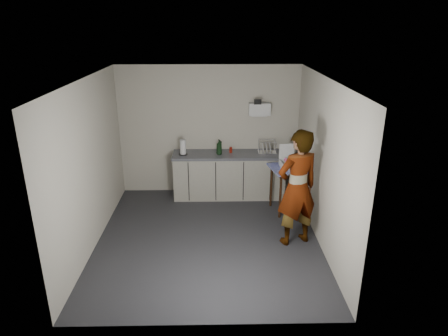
{
  "coord_description": "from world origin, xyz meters",
  "views": [
    {
      "loc": [
        0.15,
        -5.79,
        3.41
      ],
      "look_at": [
        0.27,
        0.45,
        1.07
      ],
      "focal_mm": 32.0,
      "sensor_mm": 36.0,
      "label": 1
    }
  ],
  "objects_px": {
    "standing_man": "(297,188)",
    "soda_can": "(231,150)",
    "soap_bottle": "(219,147)",
    "dish_rack": "(267,150)",
    "paper_towel": "(183,148)",
    "kitchen_counter": "(229,176)",
    "bakery_box": "(288,162)",
    "dark_bottle": "(220,147)",
    "side_table": "(289,173)"
  },
  "relations": [
    {
      "from": "standing_man",
      "to": "dish_rack",
      "type": "distance_m",
      "value": 1.89
    },
    {
      "from": "side_table",
      "to": "dark_bottle",
      "type": "xyz_separation_m",
      "value": [
        -1.26,
        0.77,
        0.27
      ]
    },
    {
      "from": "paper_towel",
      "to": "dish_rack",
      "type": "bearing_deg",
      "value": 3.35
    },
    {
      "from": "standing_man",
      "to": "bakery_box",
      "type": "distance_m",
      "value": 1.19
    },
    {
      "from": "kitchen_counter",
      "to": "soda_can",
      "type": "xyz_separation_m",
      "value": [
        0.03,
        0.06,
        0.54
      ]
    },
    {
      "from": "standing_man",
      "to": "soap_bottle",
      "type": "relative_size",
      "value": 6.37
    },
    {
      "from": "dish_rack",
      "to": "bakery_box",
      "type": "xyz_separation_m",
      "value": [
        0.31,
        -0.69,
        -0.02
      ]
    },
    {
      "from": "dark_bottle",
      "to": "kitchen_counter",
      "type": "bearing_deg",
      "value": -24.85
    },
    {
      "from": "soda_can",
      "to": "dish_rack",
      "type": "bearing_deg",
      "value": -0.92
    },
    {
      "from": "side_table",
      "to": "soda_can",
      "type": "relative_size",
      "value": 7.84
    },
    {
      "from": "dark_bottle",
      "to": "standing_man",
      "type": "bearing_deg",
      "value": -58.41
    },
    {
      "from": "standing_man",
      "to": "paper_towel",
      "type": "xyz_separation_m",
      "value": [
        -1.9,
        1.78,
        0.11
      ]
    },
    {
      "from": "dish_rack",
      "to": "soap_bottle",
      "type": "bearing_deg",
      "value": -174.57
    },
    {
      "from": "paper_towel",
      "to": "standing_man",
      "type": "bearing_deg",
      "value": -43.11
    },
    {
      "from": "bakery_box",
      "to": "dark_bottle",
      "type": "bearing_deg",
      "value": 142.3
    },
    {
      "from": "soap_bottle",
      "to": "dish_rack",
      "type": "xyz_separation_m",
      "value": [
        0.95,
        0.09,
        -0.09
      ]
    },
    {
      "from": "dark_bottle",
      "to": "bakery_box",
      "type": "xyz_separation_m",
      "value": [
        1.24,
        -0.73,
        -0.07
      ]
    },
    {
      "from": "kitchen_counter",
      "to": "soap_bottle",
      "type": "relative_size",
      "value": 7.54
    },
    {
      "from": "kitchen_counter",
      "to": "side_table",
      "type": "bearing_deg",
      "value": -32.58
    },
    {
      "from": "kitchen_counter",
      "to": "paper_towel",
      "type": "bearing_deg",
      "value": -176.95
    },
    {
      "from": "soap_bottle",
      "to": "dish_rack",
      "type": "relative_size",
      "value": 0.83
    },
    {
      "from": "side_table",
      "to": "paper_towel",
      "type": "xyz_separation_m",
      "value": [
        -1.99,
        0.64,
        0.3
      ]
    },
    {
      "from": "paper_towel",
      "to": "dark_bottle",
      "type": "bearing_deg",
      "value": 10.27
    },
    {
      "from": "dark_bottle",
      "to": "paper_towel",
      "type": "xyz_separation_m",
      "value": [
        -0.73,
        -0.13,
        0.03
      ]
    },
    {
      "from": "soda_can",
      "to": "paper_towel",
      "type": "height_order",
      "value": "paper_towel"
    },
    {
      "from": "kitchen_counter",
      "to": "soda_can",
      "type": "height_order",
      "value": "soda_can"
    },
    {
      "from": "soda_can",
      "to": "paper_towel",
      "type": "distance_m",
      "value": 0.95
    },
    {
      "from": "soda_can",
      "to": "kitchen_counter",
      "type": "bearing_deg",
      "value": -117.92
    },
    {
      "from": "soda_can",
      "to": "dark_bottle",
      "type": "distance_m",
      "value": 0.22
    },
    {
      "from": "kitchen_counter",
      "to": "bakery_box",
      "type": "distance_m",
      "value": 1.35
    },
    {
      "from": "dish_rack",
      "to": "soda_can",
      "type": "bearing_deg",
      "value": 179.08
    },
    {
      "from": "paper_towel",
      "to": "soda_can",
      "type": "bearing_deg",
      "value": 6.59
    },
    {
      "from": "bakery_box",
      "to": "side_table",
      "type": "bearing_deg",
      "value": -73.71
    },
    {
      "from": "side_table",
      "to": "paper_towel",
      "type": "height_order",
      "value": "paper_towel"
    },
    {
      "from": "bakery_box",
      "to": "dish_rack",
      "type": "bearing_deg",
      "value": 106.81
    },
    {
      "from": "side_table",
      "to": "standing_man",
      "type": "relative_size",
      "value": 0.45
    },
    {
      "from": "soap_bottle",
      "to": "paper_towel",
      "type": "distance_m",
      "value": 0.71
    },
    {
      "from": "soap_bottle",
      "to": "dish_rack",
      "type": "distance_m",
      "value": 0.96
    },
    {
      "from": "standing_man",
      "to": "dark_bottle",
      "type": "xyz_separation_m",
      "value": [
        -1.18,
        1.91,
        0.08
      ]
    },
    {
      "from": "paper_towel",
      "to": "bakery_box",
      "type": "bearing_deg",
      "value": -16.87
    },
    {
      "from": "soap_bottle",
      "to": "dark_bottle",
      "type": "height_order",
      "value": "soap_bottle"
    },
    {
      "from": "kitchen_counter",
      "to": "dark_bottle",
      "type": "distance_m",
      "value": 0.63
    },
    {
      "from": "standing_man",
      "to": "soda_can",
      "type": "distance_m",
      "value": 2.12
    },
    {
      "from": "soda_can",
      "to": "dish_rack",
      "type": "relative_size",
      "value": 0.31
    },
    {
      "from": "side_table",
      "to": "paper_towel",
      "type": "distance_m",
      "value": 2.11
    },
    {
      "from": "paper_towel",
      "to": "kitchen_counter",
      "type": "bearing_deg",
      "value": 3.05
    },
    {
      "from": "side_table",
      "to": "standing_man",
      "type": "height_order",
      "value": "standing_man"
    },
    {
      "from": "dark_bottle",
      "to": "paper_towel",
      "type": "height_order",
      "value": "paper_towel"
    },
    {
      "from": "dark_bottle",
      "to": "dish_rack",
      "type": "relative_size",
      "value": 0.63
    },
    {
      "from": "soap_bottle",
      "to": "bakery_box",
      "type": "relative_size",
      "value": 0.74
    }
  ]
}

